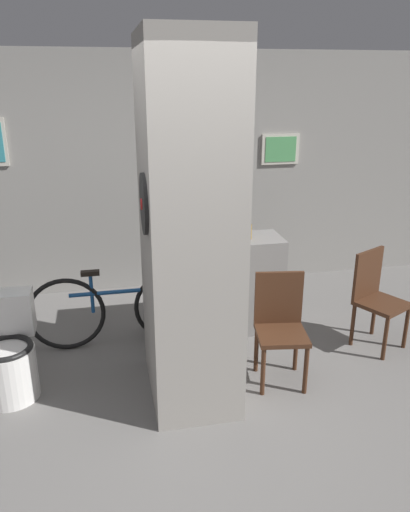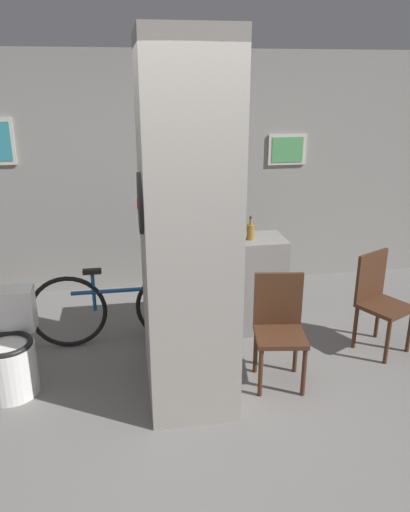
% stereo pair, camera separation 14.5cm
% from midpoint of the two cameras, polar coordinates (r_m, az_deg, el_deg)
% --- Properties ---
extents(ground_plane, '(14.00, 14.00, 0.00)m').
position_cam_midpoint_polar(ground_plane, '(3.70, -2.71, -19.01)').
color(ground_plane, slate).
extents(wall_back, '(8.00, 0.09, 2.60)m').
position_cam_midpoint_polar(wall_back, '(5.60, -7.24, 9.16)').
color(wall_back, gray).
rests_on(wall_back, ground_plane).
extents(pillar_center, '(0.65, 0.96, 2.60)m').
position_cam_midpoint_polar(pillar_center, '(3.53, -3.06, 2.98)').
color(pillar_center, gray).
rests_on(pillar_center, ground_plane).
extents(counter_shelf, '(1.27, 0.44, 0.92)m').
position_cam_midpoint_polar(counter_shelf, '(4.72, 0.19, -3.43)').
color(counter_shelf, gray).
rests_on(counter_shelf, ground_plane).
extents(toilet, '(0.41, 0.57, 0.76)m').
position_cam_midpoint_polar(toilet, '(4.17, -22.43, -10.54)').
color(toilet, white).
rests_on(toilet, ground_plane).
extents(chair_near_pillar, '(0.44, 0.44, 0.88)m').
position_cam_midpoint_polar(chair_near_pillar, '(4.01, 7.55, -7.68)').
color(chair_near_pillar, '#422616').
rests_on(chair_near_pillar, ground_plane).
extents(chair_by_doorway, '(0.52, 0.52, 0.88)m').
position_cam_midpoint_polar(chair_by_doorway, '(4.69, 18.11, -4.29)').
color(chair_by_doorway, '#422616').
rests_on(chair_by_doorway, ground_plane).
extents(bicycle, '(1.62, 0.42, 0.74)m').
position_cam_midpoint_polar(bicycle, '(4.58, -10.58, -5.91)').
color(bicycle, black).
rests_on(bicycle, ground_plane).
extents(bottle_tall, '(0.07, 0.07, 0.29)m').
position_cam_midpoint_polar(bottle_tall, '(4.58, 2.52, 3.34)').
color(bottle_tall, '#267233').
rests_on(bottle_tall, counter_shelf).
extents(bottle_short, '(0.07, 0.07, 0.22)m').
position_cam_midpoint_polar(bottle_short, '(4.57, 4.04, 2.92)').
color(bottle_short, olive).
rests_on(bottle_short, counter_shelf).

